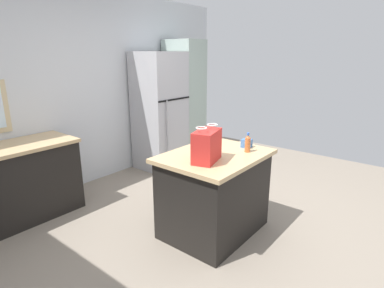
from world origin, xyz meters
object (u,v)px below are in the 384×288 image
at_px(tall_cabinet, 185,101).
at_px(bottle, 248,143).
at_px(shopping_bag, 207,146).
at_px(kitchen_island, 214,193).
at_px(refrigerator, 160,111).
at_px(small_box, 247,143).

xyz_separation_m(tall_cabinet, bottle, (-1.47, -2.09, -0.08)).
bearing_deg(shopping_bag, tall_cabinet, 44.54).
bearing_deg(bottle, tall_cabinet, 54.95).
relative_size(kitchen_island, shopping_bag, 2.92).
relative_size(tall_cabinet, bottle, 10.13).
relative_size(kitchen_island, refrigerator, 0.59).
bearing_deg(kitchen_island, refrigerator, 59.39).
bearing_deg(shopping_bag, small_box, -6.01).
height_order(kitchen_island, tall_cabinet, tall_cabinet).
bearing_deg(tall_cabinet, small_box, -123.52).
bearing_deg(shopping_bag, refrigerator, 55.32).
bearing_deg(bottle, shopping_bag, 162.55).
xyz_separation_m(refrigerator, bottle, (-0.84, -2.09, 0.02)).
distance_m(kitchen_island, shopping_bag, 0.63).
distance_m(small_box, bottle, 0.17).
distance_m(refrigerator, small_box, 2.12).
height_order(refrigerator, bottle, refrigerator).
bearing_deg(kitchen_island, small_box, -17.86).
bearing_deg(tall_cabinet, bottle, -125.05).
xyz_separation_m(shopping_bag, bottle, (0.50, -0.16, -0.06)).
bearing_deg(refrigerator, shopping_bag, -124.68).
distance_m(shopping_bag, small_box, 0.65).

